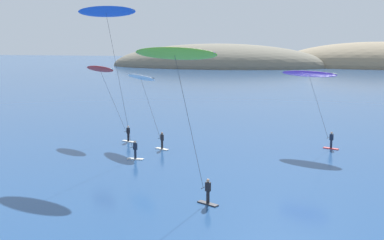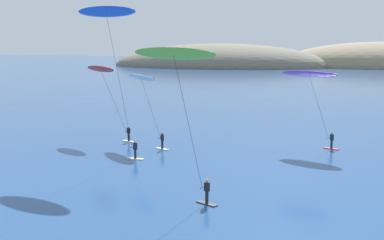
# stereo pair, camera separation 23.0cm
# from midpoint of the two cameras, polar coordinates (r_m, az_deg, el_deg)

# --- Properties ---
(headland_island) EXTENTS (152.36, 61.81, 20.06)m
(headland_island) POSITION_cam_midpoint_polar(r_m,az_deg,el_deg) (203.31, 12.68, 6.22)
(headland_island) COLOR #84755B
(headland_island) RESTS_ON ground
(kitesurfer_white) EXTENTS (6.30, 5.64, 7.20)m
(kitesurfer_white) POSITION_cam_midpoint_polar(r_m,az_deg,el_deg) (49.57, -6.03, 4.45)
(kitesurfer_white) COLOR silver
(kitesurfer_white) RESTS_ON ground
(kitesurfer_red) EXTENTS (6.98, 4.21, 7.90)m
(kitesurfer_red) POSITION_cam_midpoint_polar(r_m,az_deg,el_deg) (53.28, -10.67, 5.21)
(kitesurfer_red) COLOR silver
(kitesurfer_red) RESTS_ON ground
(kitesurfer_lime) EXTENTS (6.41, 3.37, 10.20)m
(kitesurfer_lime) POSITION_cam_midpoint_polar(r_m,az_deg,el_deg) (31.25, -2.05, 6.90)
(kitesurfer_lime) COLOR #2D2D33
(kitesurfer_lime) RESTS_ON ground
(kitesurfer_blue) EXTENTS (6.80, 3.14, 13.56)m
(kitesurfer_blue) POSITION_cam_midpoint_polar(r_m,az_deg,el_deg) (43.97, -10.11, 11.56)
(kitesurfer_blue) COLOR silver
(kitesurfer_blue) RESTS_ON ground
(kitesurfer_purple) EXTENTS (6.10, 3.73, 7.68)m
(kitesurfer_purple) POSITION_cam_midpoint_polar(r_m,az_deg,el_deg) (49.14, 13.71, 4.83)
(kitesurfer_purple) COLOR red
(kitesurfer_purple) RESTS_ON ground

